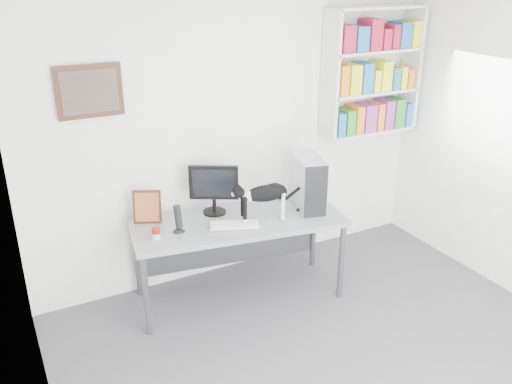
% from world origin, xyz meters
% --- Properties ---
extents(room, '(4.01, 4.01, 2.70)m').
position_xyz_m(room, '(0.00, 0.00, 1.35)').
color(room, '#4A4A4E').
rests_on(room, ground).
extents(bookshelf, '(1.03, 0.28, 1.24)m').
position_xyz_m(bookshelf, '(1.40, 1.85, 1.85)').
color(bookshelf, silver).
rests_on(bookshelf, room).
extents(wall_art, '(0.52, 0.04, 0.42)m').
position_xyz_m(wall_art, '(-1.30, 1.97, 1.90)').
color(wall_art, '#462416').
rests_on(wall_art, room).
extents(desk, '(1.93, 1.00, 0.77)m').
position_xyz_m(desk, '(-0.26, 1.47, 0.38)').
color(desk, gray).
rests_on(desk, room).
extents(monitor, '(0.48, 0.39, 0.46)m').
position_xyz_m(monitor, '(-0.39, 1.70, 1.00)').
color(monitor, black).
rests_on(monitor, desk).
extents(keyboard, '(0.44, 0.30, 0.03)m').
position_xyz_m(keyboard, '(-0.35, 1.37, 0.78)').
color(keyboard, silver).
rests_on(keyboard, desk).
extents(pc_tower, '(0.34, 0.52, 0.48)m').
position_xyz_m(pc_tower, '(0.42, 1.44, 1.01)').
color(pc_tower, silver).
rests_on(pc_tower, desk).
extents(speaker, '(0.13, 0.13, 0.25)m').
position_xyz_m(speaker, '(-0.80, 1.50, 0.89)').
color(speaker, black).
rests_on(speaker, desk).
extents(leaning_print, '(0.26, 0.19, 0.30)m').
position_xyz_m(leaning_print, '(-0.97, 1.80, 0.91)').
color(leaning_print, '#462416').
rests_on(leaning_print, desk).
extents(soup_can, '(0.07, 0.07, 0.10)m').
position_xyz_m(soup_can, '(-1.00, 1.46, 0.82)').
color(soup_can, '#A40E0E').
rests_on(soup_can, desk).
extents(cat, '(0.57, 0.24, 0.34)m').
position_xyz_m(cat, '(-0.07, 1.36, 0.94)').
color(cat, black).
rests_on(cat, desk).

